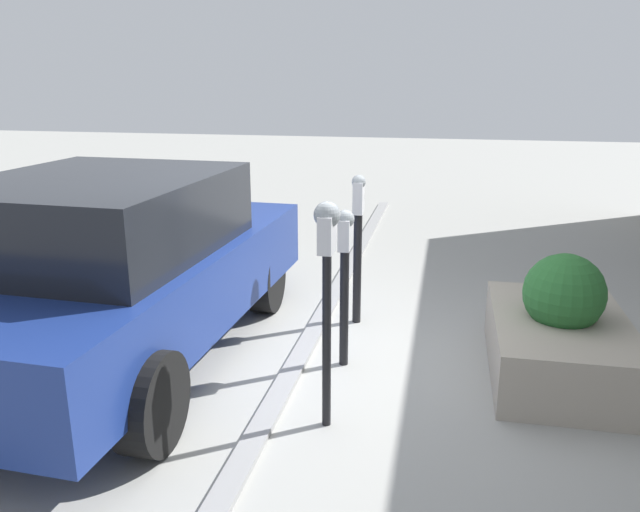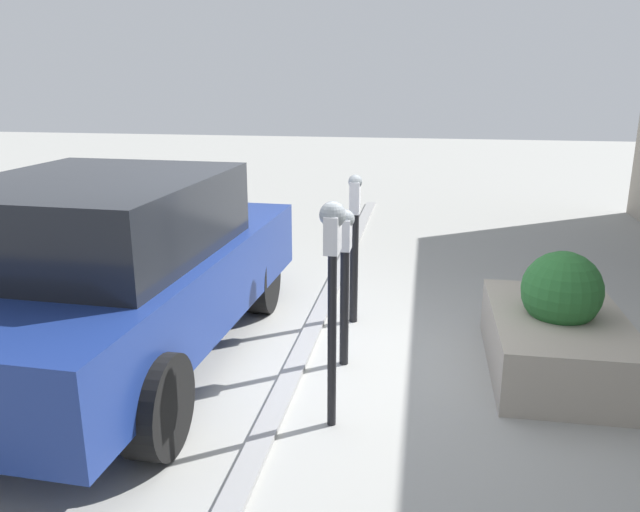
{
  "view_description": "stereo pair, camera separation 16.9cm",
  "coord_description": "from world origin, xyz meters",
  "px_view_note": "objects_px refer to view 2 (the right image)",
  "views": [
    {
      "loc": [
        -4.68,
        -1.06,
        2.29
      ],
      "look_at": [
        0.0,
        -0.09,
        0.91
      ],
      "focal_mm": 35.0,
      "sensor_mm": 36.0,
      "label": 1
    },
    {
      "loc": [
        -4.71,
        -0.89,
        2.29
      ],
      "look_at": [
        0.0,
        -0.09,
        0.91
      ],
      "focal_mm": 35.0,
      "sensor_mm": 36.0,
      "label": 2
    }
  ],
  "objects_px": {
    "parking_meter_second": "(345,263)",
    "parked_car_front": "(109,268)",
    "parking_meter_nearest": "(332,263)",
    "planter_box": "(557,331)",
    "parking_meter_middle": "(354,233)"
  },
  "relations": [
    {
      "from": "parking_meter_middle",
      "to": "parking_meter_second",
      "type": "bearing_deg",
      "value": -178.04
    },
    {
      "from": "parked_car_front",
      "to": "parking_meter_nearest",
      "type": "bearing_deg",
      "value": -107.66
    },
    {
      "from": "parking_meter_nearest",
      "to": "parking_meter_second",
      "type": "distance_m",
      "value": 0.99
    },
    {
      "from": "parking_meter_middle",
      "to": "parked_car_front",
      "type": "bearing_deg",
      "value": 122.59
    },
    {
      "from": "planter_box",
      "to": "parking_meter_second",
      "type": "bearing_deg",
      "value": 95.67
    },
    {
      "from": "parking_meter_second",
      "to": "parking_meter_middle",
      "type": "bearing_deg",
      "value": 1.96
    },
    {
      "from": "parking_meter_nearest",
      "to": "planter_box",
      "type": "xyz_separation_m",
      "value": [
        1.11,
        -1.65,
        -0.81
      ]
    },
    {
      "from": "planter_box",
      "to": "parked_car_front",
      "type": "xyz_separation_m",
      "value": [
        -0.41,
        3.58,
        0.46
      ]
    },
    {
      "from": "parking_meter_middle",
      "to": "parked_car_front",
      "type": "xyz_separation_m",
      "value": [
        -1.19,
        1.86,
        -0.08
      ]
    },
    {
      "from": "parking_meter_nearest",
      "to": "parking_meter_second",
      "type": "height_order",
      "value": "parking_meter_nearest"
    },
    {
      "from": "parking_meter_second",
      "to": "parking_meter_middle",
      "type": "height_order",
      "value": "parking_meter_middle"
    },
    {
      "from": "parking_meter_nearest",
      "to": "parking_meter_second",
      "type": "bearing_deg",
      "value": 2.42
    },
    {
      "from": "parking_meter_second",
      "to": "parked_car_front",
      "type": "bearing_deg",
      "value": 97.44
    },
    {
      "from": "parking_meter_second",
      "to": "parked_car_front",
      "type": "relative_size",
      "value": 0.31
    },
    {
      "from": "parking_meter_nearest",
      "to": "parking_meter_second",
      "type": "relative_size",
      "value": 1.19
    }
  ]
}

